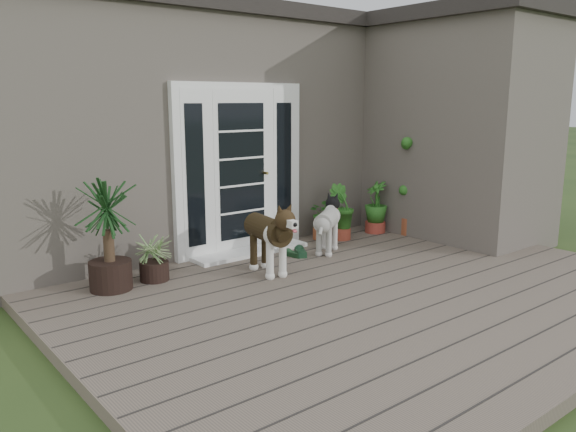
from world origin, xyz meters
TOP-DOWN VIEW (x-y plane):
  - deck at (0.00, 0.40)m, footprint 6.20×4.60m
  - house_main at (0.00, 4.65)m, footprint 7.40×4.00m
  - roof_main at (0.00, 4.65)m, footprint 7.60×4.20m
  - house_wing at (2.90, 1.50)m, footprint 1.60×2.40m
  - roof_wing at (2.90, 1.50)m, footprint 1.80×2.60m
  - door_unit at (-0.20, 2.60)m, footprint 1.90×0.14m
  - door_step at (-0.20, 2.40)m, footprint 1.60×0.40m
  - brindle_dog at (-0.54, 1.57)m, footprint 0.52×0.94m
  - white_dog at (0.59, 1.81)m, footprint 0.81×0.70m
  - spider_plant at (-1.66, 2.15)m, footprint 0.60×0.60m
  - yucca at (-2.15, 2.15)m, footprint 1.02×1.02m
  - herb_a at (1.02, 2.39)m, footprint 0.57×0.57m
  - herb_b at (1.24, 2.21)m, footprint 0.54×0.54m
  - herb_c at (1.93, 2.20)m, footprint 0.48×0.48m
  - sapling at (2.26, 1.79)m, footprint 0.69×0.69m
  - clog_left at (0.13, 1.93)m, footprint 0.17×0.28m
  - clog_right at (0.23, 1.90)m, footprint 0.29×0.36m

SIDE VIEW (x-z plane):
  - deck at x=0.00m, z-range 0.00..0.12m
  - door_step at x=-0.20m, z-range 0.12..0.17m
  - clog_left at x=0.13m, z-range 0.12..0.20m
  - clog_right at x=0.23m, z-range 0.12..0.22m
  - herb_a at x=1.02m, z-range 0.12..0.64m
  - spider_plant at x=-1.66m, z-range 0.12..0.68m
  - herb_b at x=1.24m, z-range 0.12..0.69m
  - herb_c at x=1.93m, z-range 0.12..0.75m
  - white_dog at x=0.59m, z-range 0.12..0.75m
  - brindle_dog at x=-0.54m, z-range 0.12..0.87m
  - yucca at x=-2.15m, z-range 0.12..1.32m
  - sapling at x=2.26m, z-range 0.12..1.89m
  - door_unit at x=-0.20m, z-range 0.12..2.27m
  - house_main at x=0.00m, z-range 0.00..3.10m
  - house_wing at x=2.90m, z-range 0.00..3.10m
  - roof_main at x=0.00m, z-range 3.10..3.30m
  - roof_wing at x=2.90m, z-range 3.10..3.30m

